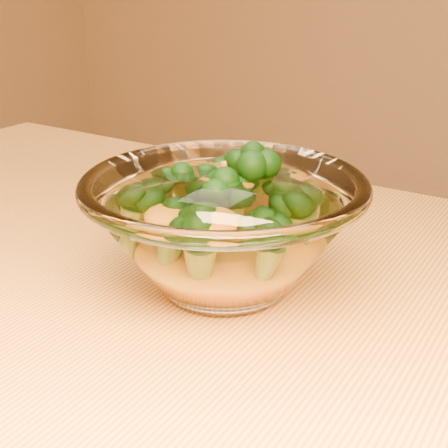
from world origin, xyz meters
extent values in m
cube|color=#DF9343|center=(0.00, 0.00, 0.73)|extent=(1.20, 0.80, 0.04)
cylinder|color=brown|center=(-0.54, 0.34, 0.35)|extent=(0.06, 0.06, 0.71)
ellipsoid|color=white|center=(0.05, 0.06, 0.76)|extent=(0.11, 0.11, 0.02)
torus|color=white|center=(0.05, 0.06, 0.85)|extent=(0.25, 0.25, 0.01)
ellipsoid|color=orange|center=(0.05, 0.06, 0.78)|extent=(0.13, 0.13, 0.04)
camera|label=1|loc=(0.31, -0.36, 1.02)|focal=50.00mm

